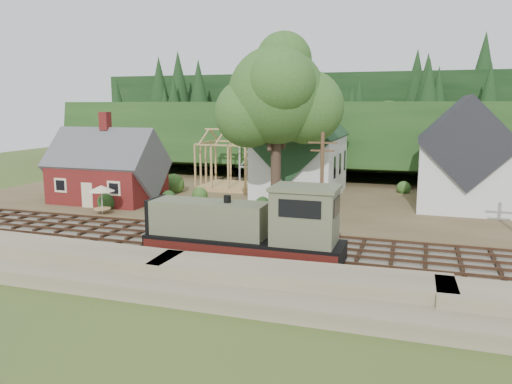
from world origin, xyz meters
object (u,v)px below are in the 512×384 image
(car_blue, at_px, (123,199))
(car_green, at_px, (100,189))
(locomotive, at_px, (250,230))
(patio_set, at_px, (101,190))

(car_blue, xyz_separation_m, car_green, (-5.54, 4.14, 0.04))
(locomotive, relative_size, car_green, 3.64)
(locomotive, height_order, car_green, locomotive)
(patio_set, bearing_deg, locomotive, -26.61)
(patio_set, bearing_deg, car_blue, 99.76)
(locomotive, height_order, patio_set, locomotive)
(locomotive, distance_m, patio_set, 18.99)
(car_blue, xyz_separation_m, patio_set, (0.77, -4.49, 1.68))
(car_green, height_order, patio_set, patio_set)
(locomotive, height_order, car_blue, locomotive)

